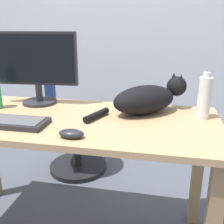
{
  "coord_description": "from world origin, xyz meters",
  "views": [
    {
      "loc": [
        0.46,
        -1.21,
        1.2
      ],
      "look_at": [
        0.23,
        -0.05,
        0.8
      ],
      "focal_mm": 42.5,
      "sensor_mm": 36.0,
      "label": 1
    }
  ],
  "objects_px": {
    "computer_mouse": "(71,134)",
    "monitor": "(37,65)",
    "keyboard": "(2,121)",
    "cat": "(148,98)",
    "water_bottle": "(204,97)",
    "office_chair": "(70,128)"
  },
  "relations": [
    {
      "from": "computer_mouse",
      "to": "office_chair",
      "type": "bearing_deg",
      "value": 111.0
    },
    {
      "from": "office_chair",
      "to": "keyboard",
      "type": "height_order",
      "value": "office_chair"
    },
    {
      "from": "keyboard",
      "to": "computer_mouse",
      "type": "height_order",
      "value": "computer_mouse"
    },
    {
      "from": "cat",
      "to": "office_chair",
      "type": "bearing_deg",
      "value": 139.74
    },
    {
      "from": "water_bottle",
      "to": "monitor",
      "type": "bearing_deg",
      "value": 174.91
    },
    {
      "from": "computer_mouse",
      "to": "water_bottle",
      "type": "relative_size",
      "value": 0.47
    },
    {
      "from": "monitor",
      "to": "computer_mouse",
      "type": "distance_m",
      "value": 0.61
    },
    {
      "from": "office_chair",
      "to": "computer_mouse",
      "type": "distance_m",
      "value": 1.08
    },
    {
      "from": "keyboard",
      "to": "cat",
      "type": "bearing_deg",
      "value": 24.62
    },
    {
      "from": "office_chair",
      "to": "water_bottle",
      "type": "distance_m",
      "value": 1.2
    },
    {
      "from": "computer_mouse",
      "to": "water_bottle",
      "type": "distance_m",
      "value": 0.68
    },
    {
      "from": "office_chair",
      "to": "keyboard",
      "type": "xyz_separation_m",
      "value": [
        -0.01,
        -0.86,
        0.37
      ]
    },
    {
      "from": "keyboard",
      "to": "cat",
      "type": "height_order",
      "value": "cat"
    },
    {
      "from": "keyboard",
      "to": "water_bottle",
      "type": "xyz_separation_m",
      "value": [
        0.95,
        0.27,
        0.09
      ]
    },
    {
      "from": "computer_mouse",
      "to": "monitor",
      "type": "bearing_deg",
      "value": 128.83
    },
    {
      "from": "monitor",
      "to": "keyboard",
      "type": "relative_size",
      "value": 1.09
    },
    {
      "from": "cat",
      "to": "computer_mouse",
      "type": "height_order",
      "value": "cat"
    },
    {
      "from": "monitor",
      "to": "cat",
      "type": "distance_m",
      "value": 0.67
    },
    {
      "from": "water_bottle",
      "to": "cat",
      "type": "bearing_deg",
      "value": 173.4
    },
    {
      "from": "monitor",
      "to": "cat",
      "type": "bearing_deg",
      "value": -4.45
    },
    {
      "from": "cat",
      "to": "water_bottle",
      "type": "distance_m",
      "value": 0.28
    },
    {
      "from": "office_chair",
      "to": "cat",
      "type": "relative_size",
      "value": 1.8
    }
  ]
}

